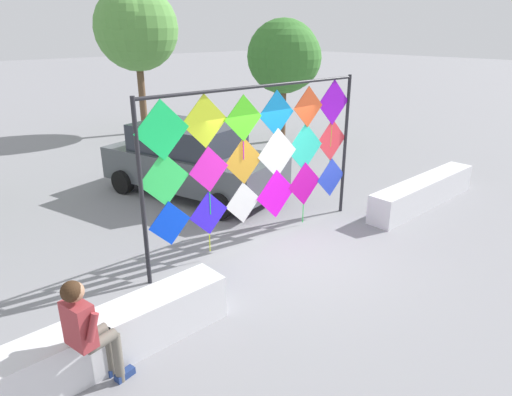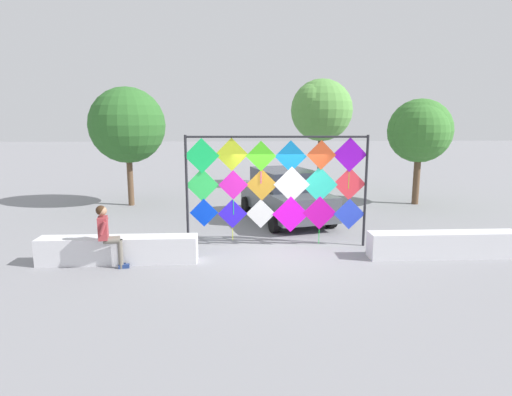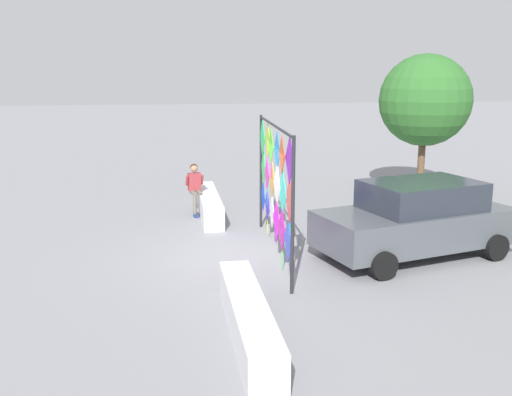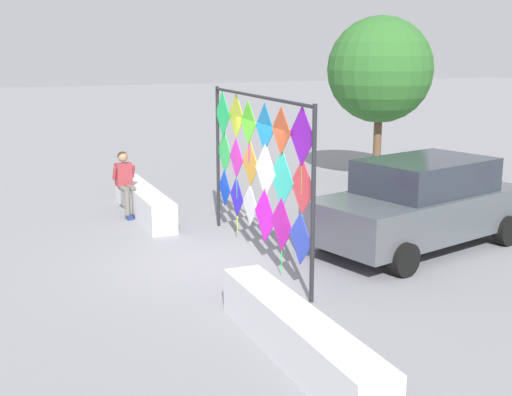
% 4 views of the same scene
% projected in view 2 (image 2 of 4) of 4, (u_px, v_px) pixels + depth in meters
% --- Properties ---
extents(ground, '(120.00, 120.00, 0.00)m').
position_uv_depth(ground, '(282.00, 253.00, 10.89)').
color(ground, gray).
extents(plaza_ledge_left, '(3.75, 0.55, 0.64)m').
position_uv_depth(plaza_ledge_left, '(118.00, 250.00, 10.13)').
color(plaza_ledge_left, silver).
rests_on(plaza_ledge_left, ground).
extents(plaza_ledge_right, '(3.75, 0.55, 0.64)m').
position_uv_depth(plaza_ledge_right, '(443.00, 245.00, 10.56)').
color(plaza_ledge_right, silver).
rests_on(plaza_ledge_right, ground).
extents(kite_display_rack, '(4.86, 0.28, 3.01)m').
position_uv_depth(kite_display_rack, '(278.00, 181.00, 11.24)').
color(kite_display_rack, '#232328').
rests_on(kite_display_rack, ground).
extents(seated_vendor, '(0.68, 0.55, 1.49)m').
position_uv_depth(seated_vendor, '(108.00, 232.00, 9.66)').
color(seated_vendor, '#666056').
rests_on(seated_vendor, ground).
extents(parked_car, '(2.99, 4.78, 1.72)m').
position_uv_depth(parked_car, '(285.00, 194.00, 14.52)').
color(parked_car, '#4C5156').
rests_on(parked_car, ground).
extents(tree_palm_like, '(2.52, 2.79, 4.23)m').
position_uv_depth(tree_palm_like, '(420.00, 131.00, 16.67)').
color(tree_palm_like, brown).
rests_on(tree_palm_like, ground).
extents(tree_far_right, '(2.96, 2.96, 4.67)m').
position_uv_depth(tree_far_right, '(126.00, 126.00, 16.63)').
color(tree_far_right, brown).
rests_on(tree_far_right, ground).
extents(tree_broadleaf, '(3.07, 3.07, 5.41)m').
position_uv_depth(tree_broadleaf, '(319.00, 111.00, 21.07)').
color(tree_broadleaf, brown).
rests_on(tree_broadleaf, ground).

